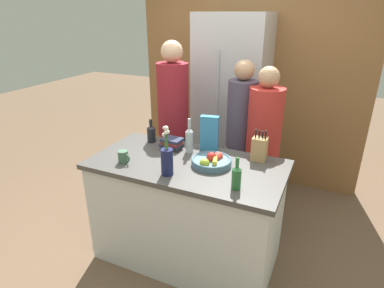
{
  "coord_description": "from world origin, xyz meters",
  "views": [
    {
      "loc": [
        0.98,
        -2.05,
        2.01
      ],
      "look_at": [
        0.0,
        0.1,
        1.03
      ],
      "focal_mm": 30.0,
      "sensor_mm": 36.0,
      "label": 1
    }
  ],
  "objects": [
    {
      "name": "book_stack",
      "position": [
        -0.24,
        0.2,
        0.96
      ],
      "size": [
        0.19,
        0.16,
        0.09
      ],
      "color": "#232328",
      "rests_on": "kitchen_island"
    },
    {
      "name": "cereal_box",
      "position": [
        0.07,
        0.3,
        1.06
      ],
      "size": [
        0.16,
        0.09,
        0.3
      ],
      "color": "teal",
      "rests_on": "kitchen_island"
    },
    {
      "name": "person_in_red_tee",
      "position": [
        0.44,
        0.71,
        0.89
      ],
      "size": [
        0.31,
        0.31,
        1.59
      ],
      "rotation": [
        0.0,
        0.0,
        -0.43
      ],
      "color": "#383842",
      "rests_on": "ground_plane"
    },
    {
      "name": "bottle_oil",
      "position": [
        -0.47,
        0.25,
        1.0
      ],
      "size": [
        0.07,
        0.07,
        0.21
      ],
      "color": "black",
      "rests_on": "kitchen_island"
    },
    {
      "name": "bottle_vinegar",
      "position": [
        -0.07,
        0.19,
        1.03
      ],
      "size": [
        0.06,
        0.06,
        0.3
      ],
      "color": "#B2BCC1",
      "rests_on": "kitchen_island"
    },
    {
      "name": "fruit_bowl",
      "position": [
        0.2,
        0.04,
        0.95
      ],
      "size": [
        0.31,
        0.31,
        0.11
      ],
      "color": "slate",
      "rests_on": "kitchen_island"
    },
    {
      "name": "kitchen_island",
      "position": [
        0.0,
        0.0,
        0.46
      ],
      "size": [
        1.53,
        0.78,
        0.91
      ],
      "color": "silver",
      "rests_on": "ground_plane"
    },
    {
      "name": "bottle_wine",
      "position": [
        0.47,
        -0.23,
        1.0
      ],
      "size": [
        0.06,
        0.06,
        0.23
      ],
      "color": "#286633",
      "rests_on": "kitchen_island"
    },
    {
      "name": "flower_vase",
      "position": [
        -0.04,
        -0.24,
        1.03
      ],
      "size": [
        0.09,
        0.09,
        0.37
      ],
      "color": "#191E4C",
      "rests_on": "kitchen_island"
    },
    {
      "name": "ground_plane",
      "position": [
        0.0,
        0.0,
        0.0
      ],
      "size": [
        14.0,
        14.0,
        0.0
      ],
      "primitive_type": "plane",
      "color": "brown"
    },
    {
      "name": "refrigerator",
      "position": [
        -0.1,
        1.39,
        1.0
      ],
      "size": [
        0.76,
        0.62,
        2.01
      ],
      "color": "#B7B7BC",
      "rests_on": "ground_plane"
    },
    {
      "name": "knife_block",
      "position": [
        0.5,
        0.28,
        1.01
      ],
      "size": [
        0.11,
        0.1,
        0.26
      ],
      "color": "tan",
      "rests_on": "kitchen_island"
    },
    {
      "name": "person_in_blue",
      "position": [
        0.19,
        0.83,
        0.92
      ],
      "size": [
        0.28,
        0.28,
        1.61
      ],
      "rotation": [
        0.0,
        0.0,
        0.19
      ],
      "color": "#383842",
      "rests_on": "ground_plane"
    },
    {
      "name": "back_wall_wood",
      "position": [
        0.0,
        1.75,
        1.3
      ],
      "size": [
        2.73,
        0.12,
        2.6
      ],
      "color": "olive",
      "rests_on": "ground_plane"
    },
    {
      "name": "person_at_sink",
      "position": [
        -0.47,
        0.67,
        1.01
      ],
      "size": [
        0.31,
        0.31,
        1.77
      ],
      "rotation": [
        0.0,
        0.0,
        -0.5
      ],
      "color": "#383842",
      "rests_on": "ground_plane"
    },
    {
      "name": "coffee_mug",
      "position": [
        -0.45,
        -0.2,
        0.96
      ],
      "size": [
        0.12,
        0.08,
        0.1
      ],
      "color": "#42664C",
      "rests_on": "kitchen_island"
    }
  ]
}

